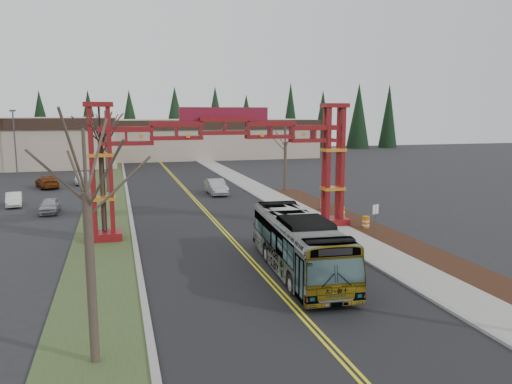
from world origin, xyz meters
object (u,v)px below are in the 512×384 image
object	(u,v)px
retail_building_east	(208,138)
bare_tree_median_near	(86,194)
bare_tree_median_far	(106,134)
street_sign	(375,214)
barrel_south	(366,223)
barrel_mid	(341,214)
parked_car_near_a	(50,206)
parked_car_far_a	(82,178)
bare_tree_median_mid	(100,140)
gateway_arch	(224,147)
silver_sedan	(216,187)
parked_car_near_b	(14,199)
transit_bus	(299,244)
bare_tree_right_far	(285,142)
barrel_north	(324,205)
parked_car_mid_a	(47,182)
light_pole_far	(15,137)

from	to	relation	value
retail_building_east	bare_tree_median_near	bearing A→B (deg)	-102.90
bare_tree_median_far	street_sign	xyz separation A→B (m)	(17.18, -24.77, -4.48)
barrel_south	barrel_mid	bearing A→B (deg)	99.64
parked_car_near_a	parked_car_far_a	size ratio (longest dim) A/B	0.88
parked_car_near_a	bare_tree_median_mid	xyz separation A→B (m)	(4.55, -10.19, 5.86)
gateway_arch	bare_tree_median_near	size ratio (longest dim) A/B	2.35
silver_sedan	parked_car_near_b	size ratio (longest dim) A/B	1.27
gateway_arch	retail_building_east	size ratio (longest dim) A/B	0.48
transit_bus	barrel_mid	xyz separation A→B (m)	(7.55, 10.94, -0.99)
bare_tree_median_near	bare_tree_right_far	distance (m)	37.66
gateway_arch	parked_car_near_b	distance (m)	22.57
parked_car_near_a	barrel_north	distance (m)	22.88
gateway_arch	transit_bus	bearing A→B (deg)	-79.37
retail_building_east	gateway_arch	bearing A→B (deg)	-99.17
retail_building_east	silver_sedan	distance (m)	46.12
gateway_arch	bare_tree_median_mid	xyz separation A→B (m)	(-8.00, 0.62, 0.51)
retail_building_east	parked_car_near_a	size ratio (longest dim) A/B	10.32
parked_car_mid_a	parked_car_near_a	bearing A→B (deg)	80.87
bare_tree_median_mid	barrel_north	world-z (taller)	bare_tree_median_mid
parked_car_far_a	barrel_mid	world-z (taller)	parked_car_far_a
bare_tree_median_near	barrel_south	bearing A→B (deg)	39.95
bare_tree_median_near	light_pole_far	distance (m)	59.18
parked_car_near_a	parked_car_mid_a	world-z (taller)	parked_car_mid_a
transit_bus	light_pole_far	world-z (taller)	light_pole_far
barrel_mid	bare_tree_median_far	bearing A→B (deg)	132.09
parked_car_near_b	parked_car_near_a	bearing A→B (deg)	-58.62
bare_tree_right_far	light_pole_far	distance (m)	39.14
gateway_arch	barrel_mid	xyz separation A→B (m)	(9.35, 1.35, -5.43)
light_pole_far	street_sign	xyz separation A→B (m)	(29.44, -45.46, -3.35)
retail_building_east	transit_bus	world-z (taller)	retail_building_east
silver_sedan	parked_car_near_b	world-z (taller)	silver_sedan
transit_bus	street_sign	size ratio (longest dim) A/B	4.83
retail_building_east	bare_tree_median_mid	size ratio (longest dim) A/B	4.35
street_sign	parked_car_mid_a	bearing A→B (deg)	128.26
bare_tree_median_near	bare_tree_median_far	world-z (taller)	bare_tree_median_far
bare_tree_right_far	barrel_mid	bearing A→B (deg)	-92.48
barrel_mid	parked_car_near_b	bearing A→B (deg)	151.73
silver_sedan	bare_tree_right_far	bearing A→B (deg)	-2.03
transit_bus	barrel_north	world-z (taller)	transit_bus
bare_tree_median_far	barrel_mid	size ratio (longest dim) A/B	7.73
transit_bus	parked_car_near_a	distance (m)	24.96
light_pole_far	barrel_south	bearing A→B (deg)	-54.94
bare_tree_median_near	street_sign	xyz separation A→B (m)	(17.18, 12.43, -4.06)
street_sign	barrel_mid	bearing A→B (deg)	88.25
bare_tree_median_mid	barrel_south	size ratio (longest dim) A/B	9.07
light_pole_far	barrel_north	distance (m)	46.98
parked_car_near_a	barrel_mid	world-z (taller)	parked_car_near_a
bare_tree_right_far	barrel_south	distance (m)	18.72
bare_tree_median_near	street_sign	world-z (taller)	bare_tree_median_near
retail_building_east	parked_car_mid_a	distance (m)	43.72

